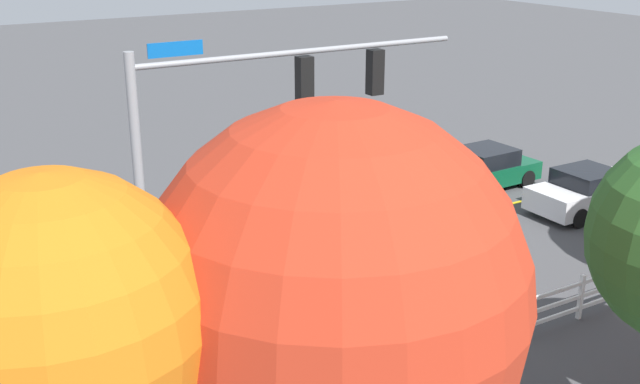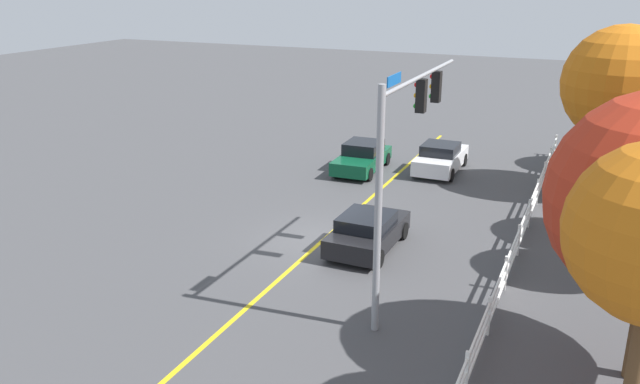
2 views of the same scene
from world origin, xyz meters
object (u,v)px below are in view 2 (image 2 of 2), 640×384
car_1 (368,231)px  tree_0 (622,84)px  car_0 (441,158)px  car_2 (362,157)px

car_1 → tree_0: size_ratio=0.54×
car_1 → car_0: bearing=0.4°
car_1 → tree_0: tree_0 is taller
car_0 → car_2: (1.42, -3.65, -0.01)m
car_1 → tree_0: bearing=-37.1°
car_0 → car_1: 10.53m
car_2 → car_1: bearing=19.6°
car_0 → car_1: car_0 is taller
car_1 → car_2: (-9.11, -3.61, 0.02)m
car_0 → car_1: bearing=179.9°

